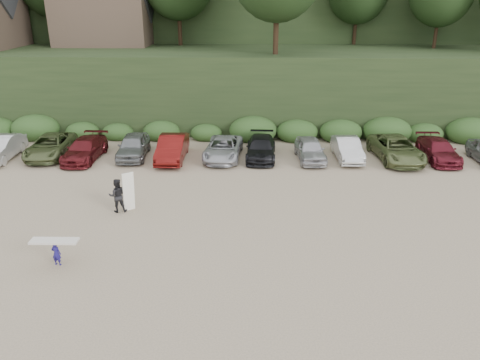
{
  "coord_description": "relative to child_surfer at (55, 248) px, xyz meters",
  "views": [
    {
      "loc": [
        1.12,
        -19.45,
        10.24
      ],
      "look_at": [
        0.52,
        3.0,
        1.3
      ],
      "focal_mm": 35.0,
      "sensor_mm": 36.0,
      "label": 1
    }
  ],
  "objects": [
    {
      "name": "child_surfer",
      "position": [
        0.0,
        0.0,
        0.0
      ],
      "size": [
        1.9,
        0.55,
        1.14
      ],
      "color": "navy",
      "rests_on": "ground"
    },
    {
      "name": "ground",
      "position": [
        6.72,
        3.26,
        -0.77
      ],
      "size": [
        120.0,
        120.0,
        0.0
      ],
      "primitive_type": "plane",
      "color": "tan",
      "rests_on": "ground"
    },
    {
      "name": "parked_cars",
      "position": [
        6.34,
        13.37,
        -0.05
      ],
      "size": [
        39.34,
        5.78,
        1.59
      ],
      "color": "silver",
      "rests_on": "ground"
    },
    {
      "name": "adult_surfer",
      "position": [
        1.18,
        5.08,
        0.12
      ],
      "size": [
        1.36,
        0.84,
        2.07
      ],
      "color": "black",
      "rests_on": "ground"
    }
  ]
}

